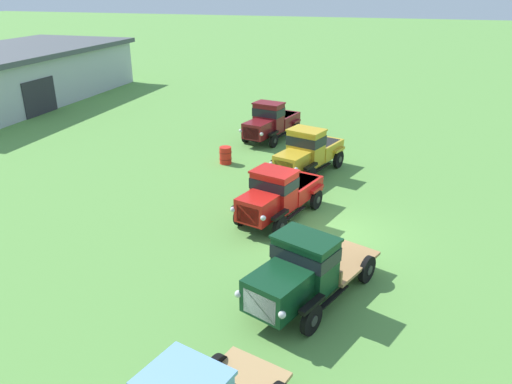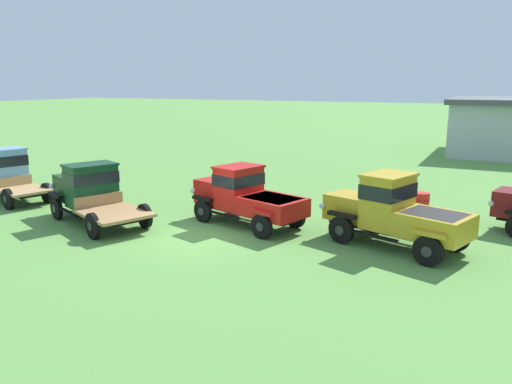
# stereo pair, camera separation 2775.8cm
# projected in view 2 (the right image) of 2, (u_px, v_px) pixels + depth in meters

# --- Properties ---
(ground_plane) EXTENTS (240.00, 240.00, 0.00)m
(ground_plane) POSITION_uv_depth(u_px,v_px,m) (196.00, 237.00, 16.31)
(ground_plane) COLOR #5B9342
(vintage_truck_foreground_near) EXTENTS (4.92, 2.80, 2.22)m
(vintage_truck_foreground_near) POSITION_uv_depth(u_px,v_px,m) (6.00, 172.00, 21.64)
(vintage_truck_foreground_near) COLOR black
(vintage_truck_foreground_near) RESTS_ON ground
(vintage_truck_second_in_line) EXTENTS (5.36, 3.54, 2.11)m
(vintage_truck_second_in_line) POSITION_uv_depth(u_px,v_px,m) (90.00, 190.00, 18.21)
(vintage_truck_second_in_line) COLOR black
(vintage_truck_second_in_line) RESTS_ON ground
(vintage_truck_midrow_center) EXTENTS (4.75, 2.94, 2.08)m
(vintage_truck_midrow_center) POSITION_uv_depth(u_px,v_px,m) (245.00, 195.00, 17.64)
(vintage_truck_midrow_center) COLOR black
(vintage_truck_midrow_center) RESTS_ON ground
(vintage_truck_far_side) EXTENTS (4.82, 3.04, 2.25)m
(vintage_truck_far_side) POSITION_uv_depth(u_px,v_px,m) (394.00, 211.00, 15.21)
(vintage_truck_far_side) COLOR black
(vintage_truck_far_side) RESTS_ON ground
(oil_drum_beside_row) EXTENTS (0.64, 0.64, 0.87)m
(oil_drum_beside_row) POSITION_uv_depth(u_px,v_px,m) (421.00, 204.00, 18.99)
(oil_drum_beside_row) COLOR red
(oil_drum_beside_row) RESTS_ON ground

